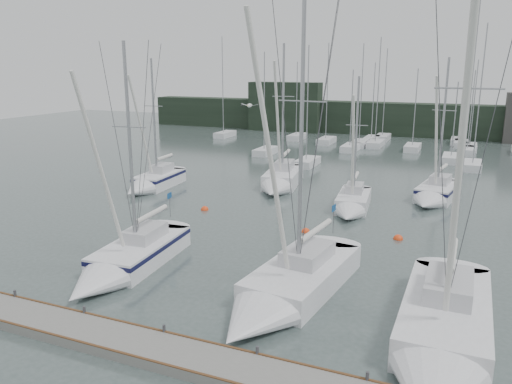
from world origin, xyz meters
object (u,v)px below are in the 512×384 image
sailboat_near_center (281,295)px  sailboat_near_right (442,345)px  sailboat_near_left (123,263)px  buoy_c (205,210)px  sailboat_mid_b (280,182)px  buoy_b (398,239)px  sailboat_mid_a (151,183)px  buoy_a (306,232)px  sailboat_mid_d (434,195)px  sailboat_mid_c (352,205)px

sailboat_near_center → sailboat_near_right: sailboat_near_right is taller
sailboat_near_left → buoy_c: (-1.83, 12.20, -0.57)m
sailboat_near_left → sailboat_mid_b: size_ratio=0.96×
sailboat_near_left → sailboat_near_center: (8.91, -0.24, -0.00)m
sailboat_mid_b → buoy_b: bearing=-49.1°
sailboat_near_right → sailboat_mid_a: (-25.10, 18.01, -0.02)m
sailboat_near_right → buoy_b: 13.51m
sailboat_mid_b → buoy_b: (11.52, -9.55, -0.63)m
sailboat_near_left → sailboat_near_right: size_ratio=0.77×
sailboat_near_center → buoy_c: (-10.74, 12.44, -0.57)m
sailboat_mid_b → buoy_a: bearing=-70.8°
sailboat_mid_d → buoy_a: (-7.21, -11.06, -0.60)m
sailboat_mid_b → sailboat_near_center: bearing=-79.0°
sailboat_mid_a → sailboat_mid_c: 17.83m
sailboat_near_center → buoy_c: size_ratio=26.56×
sailboat_mid_a → sailboat_near_center: bearing=-45.3°
sailboat_mid_a → sailboat_mid_c: size_ratio=1.14×
buoy_a → sailboat_near_center: bearing=-78.6°
buoy_b → sailboat_mid_b: bearing=140.4°
sailboat_near_center → sailboat_mid_d: sailboat_near_center is taller
sailboat_mid_c → buoy_b: sailboat_mid_c is taller
sailboat_mid_a → buoy_a: 17.10m
sailboat_mid_b → sailboat_mid_c: bearing=-42.2°
sailboat_near_left → sailboat_mid_d: 25.47m
sailboat_near_right → buoy_c: size_ratio=28.50×
sailboat_near_right → sailboat_mid_d: (-1.84, 23.21, -0.03)m
sailboat_mid_c → buoy_a: (-1.77, -5.67, -0.54)m
sailboat_mid_c → buoy_b: (4.02, -4.73, -0.54)m
buoy_a → buoy_b: size_ratio=0.93×
buoy_a → buoy_c: 8.86m
buoy_c → sailboat_mid_b: bearing=71.1°
sailboat_near_left → sailboat_mid_b: bearing=82.7°
sailboat_mid_d → buoy_c: (-15.84, -9.06, -0.60)m
sailboat_near_right → buoy_a: 15.17m
sailboat_near_center → sailboat_mid_b: 22.35m
sailboat_mid_b → sailboat_mid_d: bearing=-7.0°
sailboat_mid_a → sailboat_mid_b: (10.33, 4.63, 0.02)m
buoy_b → buoy_c: size_ratio=1.03×
sailboat_near_right → sailboat_mid_c: 19.25m
sailboat_mid_c → buoy_b: size_ratio=17.59×
sailboat_mid_b → sailboat_mid_c: size_ratio=1.26×
buoy_a → sailboat_mid_a: bearing=160.0°
sailboat_near_right → sailboat_mid_d: size_ratio=1.38×
sailboat_mid_d → buoy_a: bearing=-113.7°
sailboat_mid_d → sailboat_near_left: bearing=-113.9°
sailboat_near_right → sailboat_mid_c: (-7.27, 17.82, -0.09)m
sailboat_near_left → sailboat_mid_d: size_ratio=1.06×
sailboat_mid_c → sailboat_mid_d: sailboat_mid_d is taller
buoy_c → sailboat_mid_a: bearing=152.5°
sailboat_mid_c → sailboat_mid_d: 7.66m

